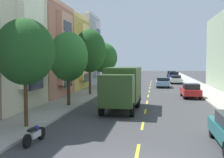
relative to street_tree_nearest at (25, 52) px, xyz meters
name	(u,v)px	position (x,y,z in m)	size (l,w,h in m)	color
ground_plane	(150,89)	(6.40, 24.72, -4.28)	(160.00, 160.00, 0.00)	#38383A
sidewalk_left	(95,89)	(-0.70, 22.72, -4.21)	(3.20, 120.00, 0.14)	#A39E93
sidewalk_right	(206,91)	(13.50, 22.72, -4.21)	(3.20, 120.00, 0.14)	#A39E93
lane_centerline_dashes	(149,93)	(6.40, 19.22, -4.28)	(0.14, 47.20, 0.01)	yellow
townhouse_third_terracotta	(3,53)	(-8.85, 13.86, 0.39)	(13.92, 8.07, 9.76)	#B27560
townhouse_fourth_mustard	(36,55)	(-8.67, 22.13, 0.33)	(13.56, 8.07, 9.63)	tan
townhouse_fifth_dove_grey	(60,52)	(-8.12, 30.40, 1.06)	(12.45, 8.07, 11.09)	#A8A8AD
street_tree_nearest	(25,52)	(0.00, 0.00, 0.00)	(3.27, 3.27, 5.98)	#47331E
street_tree_second	(68,57)	(0.00, 8.17, -0.14)	(3.23, 3.23, 6.05)	#47331E
street_tree_third	(90,51)	(0.00, 16.34, 0.64)	(3.51, 3.51, 7.17)	#47331E
street_tree_farthest	(103,58)	(0.00, 24.52, 0.00)	(3.96, 3.96, 6.20)	#47331E
delivery_box_truck	(123,86)	(4.61, 7.29, -2.42)	(2.59, 7.26, 3.28)	#2D471E
parked_sedan_forest	(125,79)	(2.07, 34.08, -3.53)	(1.90, 4.54, 1.43)	#194C28
parked_pickup_navy	(174,77)	(10.78, 42.26, -3.46)	(2.04, 5.32, 1.73)	navy
parked_pickup_black	(172,75)	(10.65, 47.80, -3.46)	(2.09, 5.33, 1.73)	black
parked_hatchback_red	(191,91)	(10.76, 15.69, -3.53)	(1.81, 4.03, 1.50)	#AD1E1E
parked_sedan_white	(176,79)	(10.62, 35.51, -3.53)	(1.92, 4.55, 1.43)	silver
moving_sky_sedan	(162,82)	(8.20, 27.84, -3.53)	(1.80, 4.50, 1.43)	#7A9EC6
parked_motorcycle	(35,134)	(1.65, -2.72, -3.87)	(0.62, 2.05, 0.90)	black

